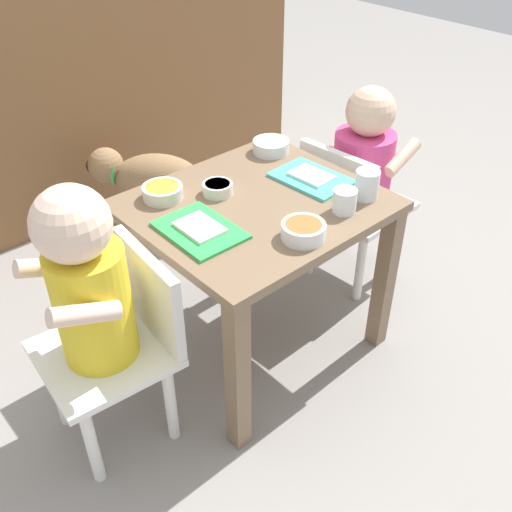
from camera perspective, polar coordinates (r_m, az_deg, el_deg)
name	(u,v)px	position (r m, az deg, el deg)	size (l,w,h in m)	color
ground_plane	(256,340)	(1.76, 0.00, -8.17)	(7.00, 7.00, 0.00)	gray
kitchen_cabinet_back	(49,82)	(2.35, -19.44, 15.56)	(2.01, 0.38, 0.96)	brown
dining_table	(256,231)	(1.51, 0.00, 2.45)	(0.59, 0.53, 0.48)	#7A6047
seated_child_left	(96,295)	(1.29, -15.25, -3.68)	(0.30, 0.30, 0.70)	white
seated_child_right	(361,167)	(1.82, 10.10, 8.49)	(0.30, 0.30, 0.64)	white
dog	(150,179)	(2.13, -10.26, 7.34)	(0.36, 0.37, 0.33)	olive
food_tray_left	(200,229)	(1.36, -5.46, 2.57)	(0.15, 0.20, 0.02)	green
food_tray_right	(311,178)	(1.57, 5.39, 7.56)	(0.15, 0.21, 0.02)	#4CC6BC
water_cup_left	(344,202)	(1.43, 8.55, 5.17)	(0.06, 0.06, 0.06)	white
water_cup_right	(367,186)	(1.50, 10.66, 6.64)	(0.06, 0.06, 0.07)	white
veggie_bowl_far	(218,188)	(1.50, -3.74, 6.58)	(0.08, 0.08, 0.03)	silver
cereal_bowl_right_side	(271,146)	(1.70, 1.45, 10.60)	(0.10, 0.10, 0.04)	white
cereal_bowl_left_side	(163,192)	(1.49, -9.03, 6.16)	(0.10, 0.10, 0.03)	silver
veggie_bowl_near	(303,231)	(1.33, 4.60, 2.47)	(0.10, 0.10, 0.04)	white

